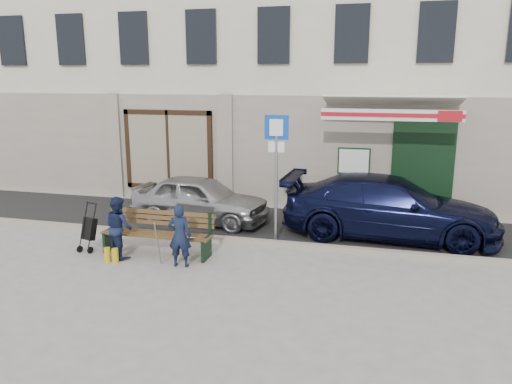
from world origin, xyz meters
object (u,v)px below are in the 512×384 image
(car_silver, at_px, (200,199))
(bench, at_px, (155,234))
(stroller, at_px, (89,230))
(woman, at_px, (119,227))
(parking_sign, at_px, (276,157))
(car_navy, at_px, (389,207))
(man, at_px, (180,236))

(car_silver, relative_size, bench, 1.50)
(stroller, bearing_deg, woman, 3.40)
(bench, height_order, stroller, stroller)
(parking_sign, bearing_deg, woman, -151.30)
(parking_sign, relative_size, woman, 2.22)
(parking_sign, bearing_deg, car_navy, 19.76)
(woman, bearing_deg, car_navy, -122.72)
(stroller, bearing_deg, car_navy, 39.90)
(car_navy, distance_m, woman, 6.16)
(car_silver, height_order, stroller, car_silver)
(car_silver, bearing_deg, car_navy, -84.59)
(car_navy, bearing_deg, man, 128.86)
(bench, bearing_deg, woman, -152.87)
(car_silver, height_order, woman, woman)
(parking_sign, bearing_deg, man, -129.98)
(car_silver, distance_m, parking_sign, 2.83)
(bench, relative_size, woman, 1.84)
(man, bearing_deg, bench, -40.97)
(car_silver, relative_size, stroller, 3.47)
(woman, height_order, stroller, woman)
(car_silver, distance_m, bench, 2.53)
(parking_sign, relative_size, stroller, 2.78)
(car_navy, bearing_deg, car_silver, 91.70)
(woman, bearing_deg, stroller, 15.93)
(parking_sign, xyz_separation_m, woman, (-2.97, -1.79, -1.31))
(car_navy, xyz_separation_m, man, (-4.03, -3.00, -0.08))
(man, xyz_separation_m, woman, (-1.45, 0.18, 0.02))
(woman, bearing_deg, parking_sign, -118.80)
(car_navy, relative_size, stroller, 4.78)
(car_silver, relative_size, man, 2.83)
(bench, relative_size, stroller, 2.31)
(car_navy, xyz_separation_m, stroller, (-6.33, -2.60, -0.26))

